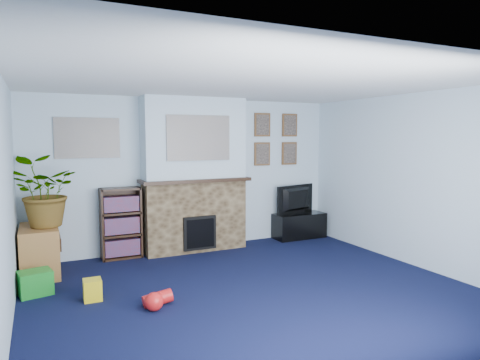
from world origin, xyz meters
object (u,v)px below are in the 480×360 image
television (299,199)px  sideboard (40,249)px  tv_stand (299,225)px  bookshelf (121,225)px

television → sideboard: bearing=-10.2°
tv_stand → bookshelf: (-3.09, 0.08, 0.28)m
sideboard → television: bearing=4.1°
tv_stand → bookshelf: bookshelf is taller
television → sideboard: television is taller
tv_stand → bookshelf: size_ratio=0.88×
tv_stand → sideboard: size_ratio=1.13×
tv_stand → bookshelf: 3.10m
television → bookshelf: bookshelf is taller
tv_stand → television: (-0.00, 0.02, 0.46)m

